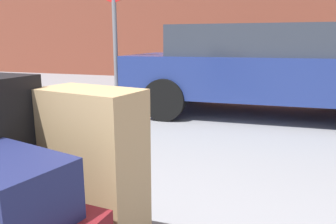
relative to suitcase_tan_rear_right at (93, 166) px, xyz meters
The scene contains 4 objects.
suitcase_tan_rear_right is the anchor object (origin of this frame).
duffel_bag_navy_topmost_pile 0.41m from the suitcase_tan_rear_right, 100.43° to the right, with size 0.44×0.26×0.20m, color #191E47.
parked_car 4.33m from the suitcase_tan_rear_right, 83.48° to the left, with size 4.36×2.03×1.42m.
no_parking_sign 4.04m from the suitcase_tan_rear_right, 115.64° to the left, with size 0.50×0.07×2.27m.
Camera 1 is at (0.68, -0.88, 1.17)m, focal length 34.21 mm.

